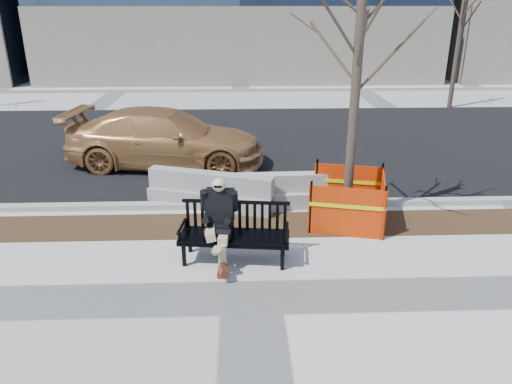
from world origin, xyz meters
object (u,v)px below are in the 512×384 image
at_px(jersey_barrier_right, 287,206).
at_px(tree_fence, 346,222).
at_px(seated_man, 220,258).
at_px(sedan, 168,165).
at_px(jersey_barrier_left, 211,207).
at_px(bench, 235,260).

bearing_deg(jersey_barrier_right, tree_fence, -39.22).
distance_m(seated_man, sedan, 5.56).
bearing_deg(jersey_barrier_left, seated_man, -64.78).
xyz_separation_m(bench, seated_man, (-0.26, 0.08, 0.00)).
bearing_deg(jersey_barrier_left, bench, -58.97).
bearing_deg(jersey_barrier_right, sedan, 133.92).
distance_m(bench, jersey_barrier_right, 2.67).
relative_size(bench, jersey_barrier_right, 0.72).
relative_size(sedan, jersey_barrier_right, 1.98).
distance_m(seated_man, tree_fence, 2.94).
bearing_deg(seated_man, jersey_barrier_right, 64.99).
bearing_deg(bench, jersey_barrier_right, 70.73).
relative_size(tree_fence, jersey_barrier_left, 1.95).
bearing_deg(jersey_barrier_right, bench, -117.39).
xyz_separation_m(bench, sedan, (-1.89, 5.40, 0.00)).
relative_size(jersey_barrier_left, jersey_barrier_right, 1.05).
xyz_separation_m(sedan, jersey_barrier_right, (3.05, -3.00, 0.00)).
bearing_deg(seated_man, bench, -10.99).
bearing_deg(jersey_barrier_right, jersey_barrier_left, 177.74).
height_order(tree_fence, jersey_barrier_left, tree_fence).
bearing_deg(tree_fence, sedan, 137.24).
bearing_deg(bench, jersey_barrier_left, 108.93).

